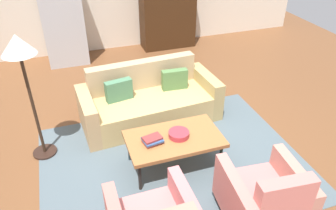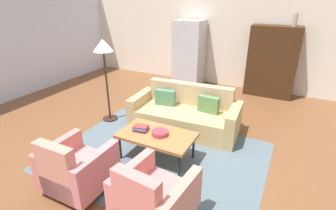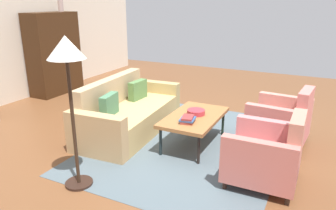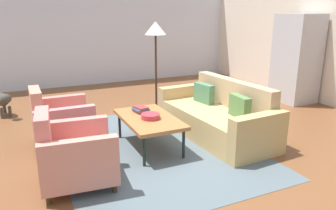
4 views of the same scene
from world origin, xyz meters
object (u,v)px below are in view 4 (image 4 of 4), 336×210
Objects in this scene: coffee_table at (149,120)px; dog at (2,100)px; book_stack at (141,109)px; floor_lamp at (156,37)px; couch at (219,117)px; refrigerator at (296,59)px; fruit_bowl at (150,116)px; armchair_right at (72,156)px; armchair_left at (58,124)px.

dog reaches higher than coffee_table.
book_stack is 1.82m from floor_lamp.
dog is at bearing 47.95° from couch.
refrigerator is at bearing 56.74° from dog.
floor_lamp is at bearing 154.68° from fruit_bowl.
armchair_right is at bearing 100.67° from couch.
floor_lamp reaches higher than book_stack.
fruit_bowl is at bearing -0.00° from coffee_table.
refrigerator reaches higher than book_stack.
refrigerator reaches higher than couch.
armchair_left is 2.47m from floor_lamp.
armchair_left reaches higher than fruit_bowl.
coffee_table is 1.36× the size of armchair_left.
armchair_left is at bearing -84.90° from refrigerator.
armchair_right is 3.41× the size of book_stack.
refrigerator is (-1.64, 4.97, 0.58)m from armchair_right.
armchair_right reaches higher than book_stack.
armchair_left is at bearing -117.20° from coffee_table.
armchair_left is 1.20m from book_stack.
armchair_left is 1.29× the size of dog.
armchair_left is 5.02m from refrigerator.
refrigerator is 3.11m from floor_lamp.
coffee_table is 1.31m from armchair_left.
couch is 8.35× the size of book_stack.
book_stack is 0.14× the size of refrigerator.
couch is 2.45× the size of armchair_left.
book_stack reaches higher than fruit_bowl.
armchair_right reaches higher than fruit_bowl.
dog is at bearing -138.79° from book_stack.
refrigerator reaches higher than armchair_right.
floor_lamp reaches higher than dog.
refrigerator reaches higher than dog.
couch is at bearing -68.36° from refrigerator.
dog is (-2.48, -1.94, -0.10)m from coffee_table.
fruit_bowl is 0.39× the size of dog.
couch reaches higher than coffee_table.
armchair_left reaches higher than book_stack.
refrigerator is at bearing 79.24° from floor_lamp.
couch is at bearing 76.77° from book_stack.
dog is (-3.08, -0.77, -0.03)m from armchair_right.
coffee_table is 2.07m from floor_lamp.
coffee_table is (0.01, -1.19, 0.13)m from couch.
armchair_left is 2.04m from dog.
refrigerator is at bearing 101.19° from book_stack.
floor_lamp is 2.52× the size of dog.
fruit_bowl is at bearing 18.13° from dog.
armchair_left and armchair_right have the same top height.
armchair_right is at bearing -65.45° from fruit_bowl.
coffee_table is 3.97m from refrigerator.
book_stack is at bearing -31.34° from floor_lamp.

